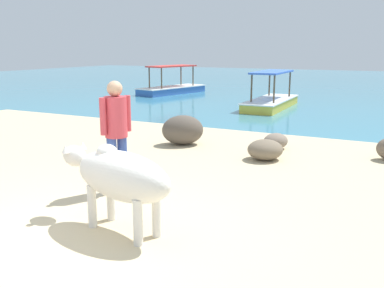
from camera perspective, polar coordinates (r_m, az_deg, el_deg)
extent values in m
cube|color=#CCB78E|center=(5.06, -17.58, -12.39)|extent=(18.00, 14.00, 0.04)
cube|color=teal|center=(25.52, 19.51, 7.16)|extent=(60.00, 36.00, 0.03)
cylinder|color=silver|center=(5.23, -13.08, -8.02)|extent=(0.10, 0.10, 0.51)
cylinder|color=silver|center=(5.40, -10.67, -7.25)|extent=(0.10, 0.10, 0.51)
cylinder|color=silver|center=(4.68, -7.17, -10.28)|extent=(0.10, 0.10, 0.51)
cylinder|color=silver|center=(4.87, -4.71, -9.30)|extent=(0.10, 0.10, 0.51)
ellipsoid|color=silver|center=(4.90, -9.21, -4.20)|extent=(1.47, 0.80, 0.56)
ellipsoid|color=silver|center=(5.54, -15.25, -1.54)|extent=(0.41, 0.30, 0.26)
cone|color=silver|center=(5.44, -16.42, -0.65)|extent=(0.11, 0.11, 0.09)
cone|color=silver|center=(5.58, -14.23, -0.18)|extent=(0.11, 0.11, 0.09)
ellipsoid|color=silver|center=(5.02, -11.17, -1.07)|extent=(0.30, 0.27, 0.19)
cylinder|color=#334C99|center=(6.32, -10.48, -2.83)|extent=(0.14, 0.14, 0.82)
cylinder|color=#334C99|center=(6.42, -9.14, -2.54)|extent=(0.14, 0.14, 0.82)
cylinder|color=#CC3D47|center=(6.22, -10.05, 3.55)|extent=(0.32, 0.32, 0.58)
cylinder|color=#CC3D47|center=(6.10, -11.68, 3.58)|extent=(0.09, 0.09, 0.52)
cylinder|color=#CC3D47|center=(6.33, -8.49, 4.03)|extent=(0.09, 0.09, 0.52)
sphere|color=tan|center=(6.17, -10.19, 7.21)|extent=(0.22, 0.22, 0.22)
ellipsoid|color=gray|center=(9.16, 11.00, 0.38)|extent=(0.65, 0.70, 0.33)
ellipsoid|color=#756651|center=(8.24, 9.65, -0.74)|extent=(0.92, 0.93, 0.38)
ellipsoid|color=brown|center=(9.37, -1.24, 1.86)|extent=(1.12, 1.06, 0.64)
cube|color=gold|center=(15.63, 10.39, 5.23)|extent=(1.17, 3.62, 0.28)
cube|color=white|center=(15.61, 10.41, 5.81)|extent=(1.22, 3.69, 0.04)
cylinder|color=brown|center=(14.43, 10.80, 7.07)|extent=(0.06, 0.06, 0.95)
cylinder|color=brown|center=(14.64, 7.87, 7.25)|extent=(0.06, 0.06, 0.95)
cylinder|color=brown|center=(16.51, 12.79, 7.65)|extent=(0.06, 0.06, 0.95)
cylinder|color=brown|center=(16.70, 10.19, 7.82)|extent=(0.06, 0.06, 0.95)
cube|color=#3D66C6|center=(15.53, 10.55, 9.33)|extent=(0.98, 2.54, 0.06)
cube|color=#3866B7|center=(20.34, -2.67, 7.09)|extent=(1.89, 3.76, 0.28)
cube|color=white|center=(20.33, -2.68, 7.54)|extent=(1.96, 3.84, 0.04)
cylinder|color=brown|center=(21.35, -1.47, 9.01)|extent=(0.06, 0.06, 0.95)
cylinder|color=brown|center=(20.85, 0.13, 8.93)|extent=(0.06, 0.06, 0.95)
cylinder|color=brown|center=(19.79, -5.67, 8.67)|extent=(0.06, 0.06, 0.95)
cylinder|color=brown|center=(19.24, -4.05, 8.59)|extent=(0.06, 0.06, 0.95)
cube|color=red|center=(20.26, -2.71, 10.24)|extent=(1.49, 2.67, 0.06)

